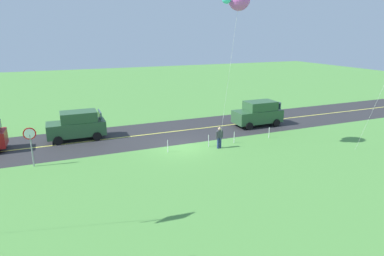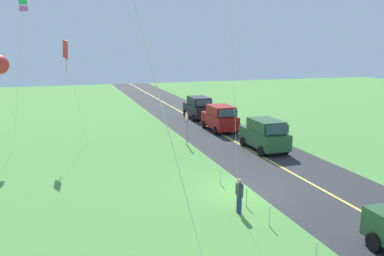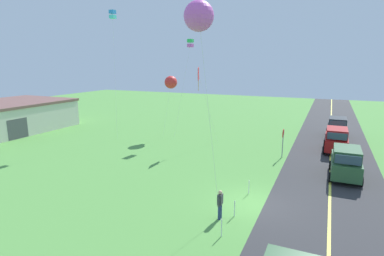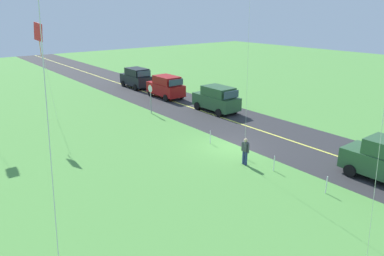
% 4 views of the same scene
% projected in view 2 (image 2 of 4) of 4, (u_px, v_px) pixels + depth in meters
% --- Properties ---
extents(ground_plane, '(120.00, 120.00, 0.10)m').
position_uv_depth(ground_plane, '(242.00, 191.00, 20.47)').
color(ground_plane, '#549342').
extents(asphalt_road, '(120.00, 7.00, 0.00)m').
position_uv_depth(asphalt_road, '(309.00, 182.00, 21.68)').
color(asphalt_road, '#2D2D30').
rests_on(asphalt_road, ground).
extents(road_centre_stripe, '(120.00, 0.16, 0.00)m').
position_uv_depth(road_centre_stripe, '(309.00, 182.00, 21.67)').
color(road_centre_stripe, '#E5E04C').
rests_on(road_centre_stripe, asphalt_road).
extents(car_suv_foreground, '(4.40, 2.12, 2.24)m').
position_uv_depth(car_suv_foreground, '(265.00, 134.00, 28.15)').
color(car_suv_foreground, '#2D5633').
rests_on(car_suv_foreground, ground).
extents(car_parked_east_far, '(4.40, 2.12, 2.24)m').
position_uv_depth(car_parked_east_far, '(198.00, 107.00, 40.40)').
color(car_parked_east_far, black).
rests_on(car_parked_east_far, ground).
extents(car_parked_east_near, '(4.40, 2.12, 2.24)m').
position_uv_depth(car_parked_east_near, '(220.00, 118.00, 34.56)').
color(car_parked_east_near, maroon).
rests_on(car_parked_east_near, ground).
extents(stop_sign, '(0.76, 0.08, 2.56)m').
position_uv_depth(stop_sign, '(187.00, 122.00, 29.41)').
color(stop_sign, gray).
rests_on(stop_sign, ground).
extents(person_adult_near, '(0.58, 0.22, 1.60)m').
position_uv_depth(person_adult_near, '(239.00, 195.00, 17.57)').
color(person_adult_near, navy).
rests_on(person_adult_near, ground).
extents(kite_pink_drift, '(1.70, 1.65, 10.65)m').
position_uv_depth(kite_pink_drift, '(23.00, 6.00, 28.89)').
color(kite_pink_drift, silver).
rests_on(kite_pink_drift, ground).
extents(kite_orange_near, '(2.91, 1.42, 7.75)m').
position_uv_depth(kite_orange_near, '(66.00, 51.00, 26.60)').
color(kite_orange_near, silver).
rests_on(kite_orange_near, ground).
extents(fence_post_0, '(0.05, 0.05, 0.90)m').
position_uv_depth(fence_post_0, '(316.00, 254.00, 13.37)').
color(fence_post_0, silver).
rests_on(fence_post_0, ground).
extents(fence_post_1, '(0.05, 0.05, 0.90)m').
position_uv_depth(fence_post_1, '(270.00, 216.00, 16.35)').
color(fence_post_1, silver).
rests_on(fence_post_1, ground).
extents(fence_post_2, '(0.05, 0.05, 0.90)m').
position_uv_depth(fence_post_2, '(247.00, 197.00, 18.37)').
color(fence_post_2, silver).
rests_on(fence_post_2, ground).
extents(fence_post_3, '(0.05, 0.05, 0.90)m').
position_uv_depth(fence_post_3, '(221.00, 176.00, 21.35)').
color(fence_post_3, silver).
rests_on(fence_post_3, ground).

